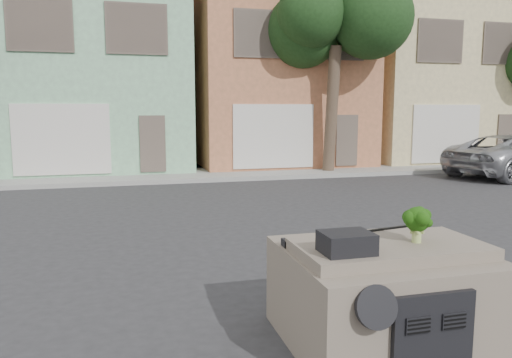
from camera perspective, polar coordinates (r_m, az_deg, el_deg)
name	(u,v)px	position (r m, az deg, el deg)	size (l,w,h in m)	color
ground_plane	(289,260)	(8.36, 3.78, -9.22)	(120.00, 120.00, 0.00)	#303033
sidewalk	(196,175)	(18.39, -6.84, 0.46)	(40.00, 3.00, 0.15)	gray
townhouse_mint	(97,77)	(22.10, -17.73, 11.01)	(7.20, 8.20, 7.55)	#8BC297
townhouse_tan	(270,80)	(23.05, 1.60, 11.24)	(7.20, 8.20, 7.55)	#B66F4A
townhouse_beige	(416,82)	(26.20, 17.79, 10.48)	(7.20, 8.20, 7.55)	#D3C289
tree_near	(333,60)	(19.02, 8.76, 13.27)	(4.40, 4.00, 8.50)	#193615
car_dashboard	(381,291)	(5.58, 14.08, -12.30)	(2.00, 1.80, 1.12)	#746859
instrument_hump	(347,243)	(4.82, 10.31, -7.17)	(0.48, 0.38, 0.20)	black
wiper_arm	(388,229)	(5.86, 14.86, -5.49)	(0.70, 0.03, 0.02)	black
broccoli	(417,224)	(5.35, 17.94, -4.94)	(0.31, 0.31, 0.38)	#153709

